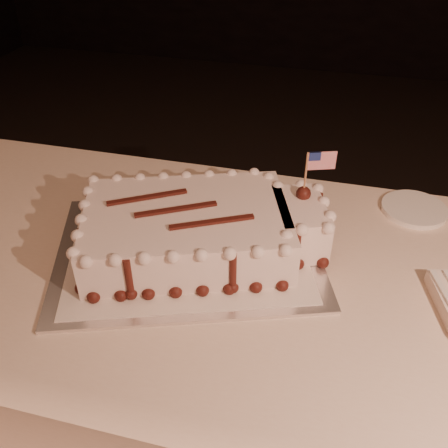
% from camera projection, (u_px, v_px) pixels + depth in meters
% --- Properties ---
extents(room_shell, '(6.10, 8.10, 2.90)m').
position_uv_depth(room_shell, '(329.00, 31.00, 0.15)').
color(room_shell, black).
rests_on(room_shell, ground).
extents(banquet_table, '(2.40, 0.80, 0.75)m').
position_uv_depth(banquet_table, '(297.00, 395.00, 1.22)').
color(banquet_table, beige).
rests_on(banquet_table, ground).
extents(cake_board, '(0.67, 0.58, 0.01)m').
position_uv_depth(cake_board, '(188.00, 250.00, 1.08)').
color(cake_board, silver).
rests_on(cake_board, banquet_table).
extents(doily, '(0.60, 0.52, 0.00)m').
position_uv_depth(doily, '(188.00, 249.00, 1.07)').
color(doily, white).
rests_on(doily, cake_board).
extents(sheet_cake, '(0.55, 0.41, 0.21)m').
position_uv_depth(sheet_cake, '(201.00, 229.00, 1.05)').
color(sheet_cake, white).
rests_on(sheet_cake, doily).
extents(side_plate, '(0.15, 0.15, 0.01)m').
position_uv_depth(side_plate, '(414.00, 209.00, 1.20)').
color(side_plate, white).
rests_on(side_plate, banquet_table).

